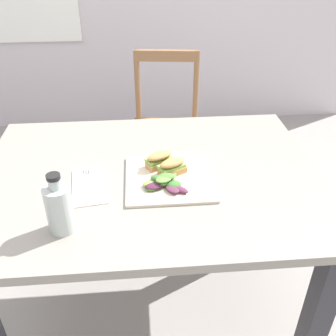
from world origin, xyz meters
name	(u,v)px	position (x,y,z in m)	size (l,w,h in m)	color
ground_plane	(145,332)	(0.00, 0.00, 0.00)	(8.21, 8.21, 0.00)	gray
dining_table	(151,204)	(0.05, 0.10, 0.61)	(1.16, 0.86, 0.74)	gray
chair_wooden_far	(166,130)	(0.17, 0.99, 0.45)	(0.45, 0.45, 0.87)	#8E6642
plate_lunch	(169,178)	(0.11, 0.06, 0.74)	(0.29, 0.29, 0.01)	beige
sandwich_half_front	(172,166)	(0.12, 0.08, 0.78)	(0.10, 0.09, 0.06)	tan
sandwich_half_back	(159,159)	(0.08, 0.13, 0.78)	(0.10, 0.09, 0.06)	tan
salad_mixed_greens	(164,182)	(0.08, 0.01, 0.76)	(0.15, 0.14, 0.03)	#3D7033
napkin_folded	(89,186)	(-0.15, 0.04, 0.74)	(0.11, 0.21, 0.00)	silver
fork_on_napkin	(89,182)	(-0.16, 0.06, 0.75)	(0.06, 0.18, 0.00)	silver
bottle_cold_brew	(60,210)	(-0.21, -0.16, 0.81)	(0.07, 0.07, 0.18)	black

